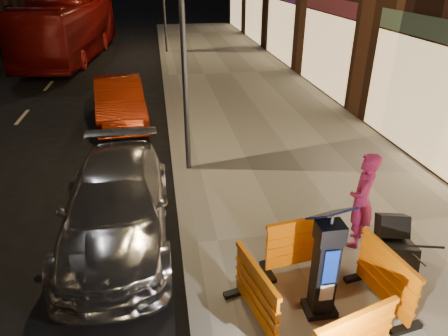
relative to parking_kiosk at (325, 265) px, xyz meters
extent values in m
plane|color=black|center=(-1.72, 1.86, -1.00)|extent=(120.00, 120.00, 0.00)
cube|color=gray|center=(1.28, 1.86, -0.92)|extent=(6.00, 60.00, 0.15)
cube|color=slate|center=(-1.72, 1.86, -0.92)|extent=(0.30, 60.00, 0.15)
cube|color=black|center=(0.00, 0.00, 0.00)|extent=(0.63, 0.63, 1.69)
cube|color=orange|center=(0.00, 0.95, -0.37)|extent=(1.27, 0.67, 0.94)
cube|color=orange|center=(-0.95, 0.00, -0.37)|extent=(0.76, 1.29, 0.94)
cube|color=orange|center=(0.95, 0.00, -0.37)|extent=(0.69, 1.27, 0.94)
imported|color=#A3A3A8|center=(-2.98, 2.54, -1.00)|extent=(1.89, 4.63, 1.34)
imported|color=maroon|center=(-3.33, 8.91, -1.00)|extent=(1.92, 4.34, 1.39)
imported|color=maroon|center=(-6.55, 19.69, -1.00)|extent=(3.73, 11.48, 3.14)
imported|color=#8F1B4A|center=(1.23, 1.42, 0.03)|extent=(0.71, 0.77, 1.76)
cube|color=black|center=(1.43, 0.52, -0.35)|extent=(0.69, 0.90, 0.99)
cylinder|color=#3F3F44|center=(-1.47, 4.86, 2.15)|extent=(0.12, 0.12, 6.00)
camera|label=1|loc=(-2.04, -3.92, 3.61)|focal=32.00mm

